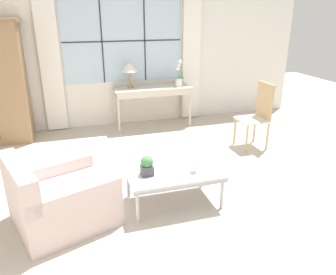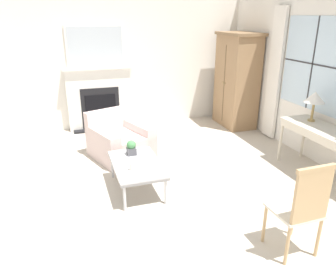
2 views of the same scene
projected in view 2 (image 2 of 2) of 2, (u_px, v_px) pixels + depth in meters
The scene contains 12 objects.
ground_plane at pixel (144, 188), 4.72m from camera, with size 14.00×14.00×0.00m, color #BCB2A3.
wall_back_windowed at pixel (330, 80), 5.09m from camera, with size 7.20×0.14×2.80m.
wall_left at pixel (135, 61), 7.09m from camera, with size 0.06×7.20×2.80m, color silver.
fireplace at pixel (99, 95), 6.97m from camera, with size 0.34×1.42×2.16m.
armoire at pixel (237, 80), 7.11m from camera, with size 1.06×0.65×2.01m.
console_table at pixel (325, 134), 4.85m from camera, with size 1.46×0.54×0.77m.
table_lamp at pixel (315, 98), 5.06m from camera, with size 0.32×0.32×0.47m.
armchair_upholstered at pixel (120, 142), 5.71m from camera, with size 1.19×1.16×0.78m.
side_chair_wooden at pixel (302, 205), 3.22m from camera, with size 0.45×0.45×1.06m.
coffee_table at pixel (137, 166), 4.56m from camera, with size 1.07×0.65×0.42m.
potted_plant_small at pixel (131, 147), 4.78m from camera, with size 0.14×0.14×0.22m.
pillar_candle at pixel (132, 167), 4.32m from camera, with size 0.09×0.09×0.11m.
Camera 2 is at (4.06, -0.95, 2.35)m, focal length 35.00 mm.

